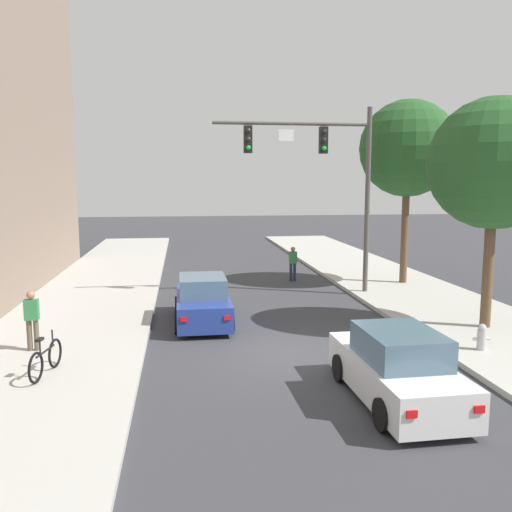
{
  "coord_description": "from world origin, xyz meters",
  "views": [
    {
      "loc": [
        -2.94,
        -13.99,
        4.68
      ],
      "look_at": [
        -0.28,
        5.14,
        2.0
      ],
      "focal_mm": 37.55,
      "sensor_mm": 36.0,
      "label": 1
    }
  ],
  "objects_px": {
    "fire_hydrant": "(482,337)",
    "street_tree_nearest": "(494,164)",
    "pedestrian_sidewalk_left_walker": "(32,318)",
    "pedestrian_crossing_road": "(293,262)",
    "traffic_signal_mast": "(325,165)",
    "street_tree_second": "(408,149)",
    "bicycle_leaning": "(46,359)",
    "car_lead_blue": "(203,302)",
    "car_following_white": "(397,369)"
  },
  "relations": [
    {
      "from": "car_following_white",
      "to": "pedestrian_crossing_road",
      "type": "xyz_separation_m",
      "value": [
        0.7,
        14.14,
        0.19
      ]
    },
    {
      "from": "pedestrian_sidewalk_left_walker",
      "to": "bicycle_leaning",
      "type": "height_order",
      "value": "pedestrian_sidewalk_left_walker"
    },
    {
      "from": "car_following_white",
      "to": "pedestrian_sidewalk_left_walker",
      "type": "bearing_deg",
      "value": 153.47
    },
    {
      "from": "bicycle_leaning",
      "to": "street_tree_nearest",
      "type": "bearing_deg",
      "value": 11.42
    },
    {
      "from": "car_following_white",
      "to": "pedestrian_sidewalk_left_walker",
      "type": "relative_size",
      "value": 2.61
    },
    {
      "from": "bicycle_leaning",
      "to": "fire_hydrant",
      "type": "relative_size",
      "value": 2.43
    },
    {
      "from": "fire_hydrant",
      "to": "street_tree_nearest",
      "type": "height_order",
      "value": "street_tree_nearest"
    },
    {
      "from": "pedestrian_crossing_road",
      "to": "fire_hydrant",
      "type": "bearing_deg",
      "value": -76.17
    },
    {
      "from": "pedestrian_crossing_road",
      "to": "street_tree_second",
      "type": "height_order",
      "value": "street_tree_second"
    },
    {
      "from": "pedestrian_sidewalk_left_walker",
      "to": "car_lead_blue",
      "type": "bearing_deg",
      "value": 30.97
    },
    {
      "from": "traffic_signal_mast",
      "to": "pedestrian_sidewalk_left_walker",
      "type": "xyz_separation_m",
      "value": [
        -9.79,
        -6.41,
        -4.27
      ]
    },
    {
      "from": "car_lead_blue",
      "to": "street_tree_nearest",
      "type": "xyz_separation_m",
      "value": [
        8.79,
        -2.24,
        4.49
      ]
    },
    {
      "from": "pedestrian_crossing_road",
      "to": "bicycle_leaning",
      "type": "bearing_deg",
      "value": -125.37
    },
    {
      "from": "traffic_signal_mast",
      "to": "car_following_white",
      "type": "bearing_deg",
      "value": -96.7
    },
    {
      "from": "car_following_white",
      "to": "street_tree_nearest",
      "type": "height_order",
      "value": "street_tree_nearest"
    },
    {
      "from": "street_tree_nearest",
      "to": "car_lead_blue",
      "type": "bearing_deg",
      "value": 165.72
    },
    {
      "from": "pedestrian_crossing_road",
      "to": "fire_hydrant",
      "type": "xyz_separation_m",
      "value": [
        2.83,
        -11.5,
        -0.41
      ]
    },
    {
      "from": "pedestrian_crossing_road",
      "to": "street_tree_nearest",
      "type": "distance_m",
      "value": 11.1
    },
    {
      "from": "fire_hydrant",
      "to": "car_following_white",
      "type": "bearing_deg",
      "value": -143.13
    },
    {
      "from": "car_lead_blue",
      "to": "pedestrian_crossing_road",
      "type": "xyz_separation_m",
      "value": [
        4.55,
        7.08,
        0.19
      ]
    },
    {
      "from": "car_following_white",
      "to": "bicycle_leaning",
      "type": "height_order",
      "value": "car_following_white"
    },
    {
      "from": "traffic_signal_mast",
      "to": "pedestrian_sidewalk_left_walker",
      "type": "relative_size",
      "value": 4.57
    },
    {
      "from": "pedestrian_crossing_road",
      "to": "fire_hydrant",
      "type": "relative_size",
      "value": 2.28
    },
    {
      "from": "pedestrian_sidewalk_left_walker",
      "to": "fire_hydrant",
      "type": "height_order",
      "value": "pedestrian_sidewalk_left_walker"
    },
    {
      "from": "pedestrian_sidewalk_left_walker",
      "to": "street_tree_nearest",
      "type": "height_order",
      "value": "street_tree_nearest"
    },
    {
      "from": "car_following_white",
      "to": "pedestrian_crossing_road",
      "type": "distance_m",
      "value": 14.16
    },
    {
      "from": "car_following_white",
      "to": "fire_hydrant",
      "type": "distance_m",
      "value": 4.41
    },
    {
      "from": "traffic_signal_mast",
      "to": "street_tree_nearest",
      "type": "bearing_deg",
      "value": -57.73
    },
    {
      "from": "bicycle_leaning",
      "to": "street_tree_second",
      "type": "distance_m",
      "value": 17.49
    },
    {
      "from": "pedestrian_crossing_road",
      "to": "street_tree_nearest",
      "type": "relative_size",
      "value": 0.23
    },
    {
      "from": "street_tree_second",
      "to": "bicycle_leaning",
      "type": "bearing_deg",
      "value": -142.57
    },
    {
      "from": "pedestrian_crossing_road",
      "to": "pedestrian_sidewalk_left_walker",
      "type": "bearing_deg",
      "value": -133.04
    },
    {
      "from": "traffic_signal_mast",
      "to": "pedestrian_crossing_road",
      "type": "relative_size",
      "value": 4.57
    },
    {
      "from": "car_following_white",
      "to": "fire_hydrant",
      "type": "relative_size",
      "value": 5.94
    },
    {
      "from": "bicycle_leaning",
      "to": "street_tree_second",
      "type": "height_order",
      "value": "street_tree_second"
    },
    {
      "from": "car_lead_blue",
      "to": "pedestrian_sidewalk_left_walker",
      "type": "height_order",
      "value": "pedestrian_sidewalk_left_walker"
    },
    {
      "from": "bicycle_leaning",
      "to": "pedestrian_sidewalk_left_walker",
      "type": "bearing_deg",
      "value": 111.93
    },
    {
      "from": "car_following_white",
      "to": "bicycle_leaning",
      "type": "distance_m",
      "value": 8.06
    },
    {
      "from": "traffic_signal_mast",
      "to": "bicycle_leaning",
      "type": "distance_m",
      "value": 13.2
    },
    {
      "from": "pedestrian_sidewalk_left_walker",
      "to": "pedestrian_crossing_road",
      "type": "bearing_deg",
      "value": 46.96
    },
    {
      "from": "car_following_white",
      "to": "pedestrian_sidewalk_left_walker",
      "type": "height_order",
      "value": "pedestrian_sidewalk_left_walker"
    },
    {
      "from": "car_lead_blue",
      "to": "bicycle_leaning",
      "type": "height_order",
      "value": "car_lead_blue"
    },
    {
      "from": "fire_hydrant",
      "to": "street_tree_nearest",
      "type": "bearing_deg",
      "value": 57.15
    },
    {
      "from": "traffic_signal_mast",
      "to": "street_tree_nearest",
      "type": "xyz_separation_m",
      "value": [
        3.69,
        -5.84,
        -0.12
      ]
    },
    {
      "from": "pedestrian_sidewalk_left_walker",
      "to": "pedestrian_crossing_road",
      "type": "height_order",
      "value": "pedestrian_sidewalk_left_walker"
    },
    {
      "from": "car_lead_blue",
      "to": "street_tree_nearest",
      "type": "height_order",
      "value": "street_tree_nearest"
    },
    {
      "from": "fire_hydrant",
      "to": "street_tree_second",
      "type": "relative_size",
      "value": 0.09
    },
    {
      "from": "bicycle_leaning",
      "to": "street_tree_nearest",
      "type": "xyz_separation_m",
      "value": [
        12.67,
        2.56,
        4.68
      ]
    },
    {
      "from": "bicycle_leaning",
      "to": "fire_hydrant",
      "type": "height_order",
      "value": "bicycle_leaning"
    },
    {
      "from": "car_following_white",
      "to": "bicycle_leaning",
      "type": "xyz_separation_m",
      "value": [
        -7.73,
        2.27,
        -0.18
      ]
    }
  ]
}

